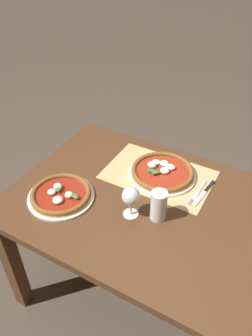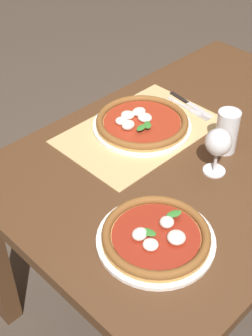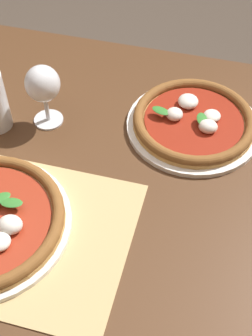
% 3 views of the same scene
% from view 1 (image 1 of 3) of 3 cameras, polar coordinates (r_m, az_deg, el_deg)
% --- Properties ---
extents(ground_plane, '(24.00, 24.00, 0.00)m').
position_cam_1_polar(ground_plane, '(2.11, 4.20, -20.92)').
color(ground_plane, '#473D33').
extents(dining_table, '(1.37, 0.91, 0.74)m').
position_cam_1_polar(dining_table, '(1.59, 5.26, -9.12)').
color(dining_table, '#4C301C').
rests_on(dining_table, ground).
extents(paper_placemat, '(0.54, 0.35, 0.00)m').
position_cam_1_polar(paper_placemat, '(1.68, 5.69, -1.18)').
color(paper_placemat, tan).
rests_on(paper_placemat, dining_table).
extents(pizza_near, '(0.34, 0.34, 0.05)m').
position_cam_1_polar(pizza_near, '(1.67, 6.36, -0.66)').
color(pizza_near, white).
rests_on(pizza_near, paper_placemat).
extents(pizza_far, '(0.31, 0.31, 0.05)m').
position_cam_1_polar(pizza_far, '(1.57, -11.29, -4.57)').
color(pizza_far, white).
rests_on(pizza_far, dining_table).
extents(wine_glass, '(0.08, 0.08, 0.16)m').
position_cam_1_polar(wine_glass, '(1.40, 0.86, -5.12)').
color(wine_glass, silver).
rests_on(wine_glass, dining_table).
extents(pint_glass, '(0.07, 0.07, 0.15)m').
position_cam_1_polar(pint_glass, '(1.42, 5.69, -6.60)').
color(pint_glass, silver).
rests_on(pint_glass, dining_table).
extents(fork, '(0.03, 0.20, 0.00)m').
position_cam_1_polar(fork, '(1.61, 12.42, -4.18)').
color(fork, '#B7B7BC').
rests_on(fork, paper_placemat).
extents(knife, '(0.05, 0.22, 0.01)m').
position_cam_1_polar(knife, '(1.61, 13.42, -4.24)').
color(knife, black).
rests_on(knife, paper_placemat).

